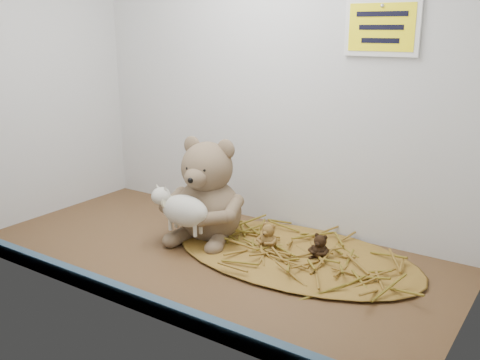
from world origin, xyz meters
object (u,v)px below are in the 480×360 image
Objects in this scene: mini_teddy_tan at (269,235)px; mini_teddy_brown at (320,245)px; main_teddy at (208,189)px; toy_lamb at (185,211)px.

mini_teddy_tan is 13.73cm from mini_teddy_brown.
mini_teddy_tan is at bearing -6.18° from main_teddy.
main_teddy is 1.59× the size of toy_lamb.
mini_teddy_brown is at bearing 21.36° from toy_lamb.
main_teddy reaches higher than mini_teddy_tan.
toy_lamb is 21.92cm from mini_teddy_tan.
main_teddy is 20.30cm from mini_teddy_tan.
toy_lamb reaches higher than mini_teddy_tan.
main_teddy is at bearing -175.57° from mini_teddy_tan.
mini_teddy_tan reaches higher than mini_teddy_brown.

